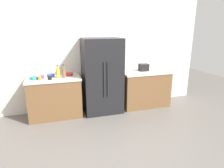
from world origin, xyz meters
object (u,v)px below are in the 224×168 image
toaster (144,67)px  bottle_b (58,73)px  bottle_a (64,72)px  bowl_a (69,74)px  cup_a (50,78)px  bowl_b (34,78)px  cup_c (42,77)px  cup_b (40,78)px  bowl_c (51,75)px  refrigerator (102,76)px

toaster → bottle_b: bearing=-176.5°
bottle_a → bowl_a: bearing=55.2°
bottle_a → cup_a: size_ratio=3.57×
toaster → bottle_b: 2.07m
bottle_a → bowl_a: (0.11, 0.16, -0.09)m
bottle_b → bowl_b: (-0.49, 0.03, -0.08)m
cup_c → cup_b: bearing=-114.1°
toaster → cup_a: size_ratio=2.77×
bottle_b → cup_a: 0.21m
bowl_a → bowl_b: 0.73m
bottle_a → bowl_c: (-0.27, 0.16, -0.08)m
cup_b → bowl_a: (0.61, 0.22, -0.01)m
cup_c → toaster: bearing=1.7°
cup_b → bowl_c: size_ratio=0.48×
refrigerator → cup_a: bearing=-174.7°
bowl_a → bowl_c: (-0.39, -0.00, 0.00)m
cup_a → bottle_b: bearing=26.3°
bowl_a → bowl_b: same height
cup_a → bowl_b: cup_a is taller
cup_c → bowl_a: 0.57m
cup_b → cup_c: bearing=65.9°
cup_a → bowl_a: size_ratio=0.45×
cup_a → bowl_a: cup_a is taller
cup_c → bowl_a: bearing=11.2°
refrigerator → bowl_a: refrigerator is taller
refrigerator → cup_c: 1.30m
toaster → cup_b: bearing=-175.7°
refrigerator → bottle_a: refrigerator is taller
bottle_b → bowl_c: bearing=132.7°
cup_c → bowl_c: size_ratio=0.52×
refrigerator → bottle_a: 0.86m
toaster → cup_c: size_ratio=2.66×
cup_a → bowl_c: cup_a is taller
bowl_b → toaster: bearing=2.1°
bowl_c → toaster: bearing=-1.0°
cup_b → bowl_b: 0.15m
refrigerator → bottle_b: bearing=-178.7°
refrigerator → bottle_a: (-0.85, -0.02, 0.15)m
bottle_a → bowl_c: bearing=150.3°
toaster → bottle_b: bottle_b is taller
bottle_b → bowl_c: (-0.15, 0.16, -0.08)m
cup_a → bowl_b: size_ratio=0.46×
refrigerator → cup_c: refrigerator is taller
bottle_b → bowl_a: 0.30m
bowl_b → cup_b: bearing=-38.2°
bottle_b → cup_a: bearing=-153.7°
cup_a → bowl_c: (0.02, 0.25, -0.00)m
cup_c → bottle_a: bearing=-6.2°
refrigerator → bottle_b: refrigerator is taller
cup_a → bowl_c: 0.25m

